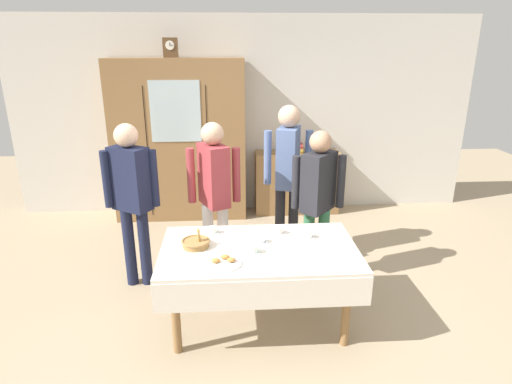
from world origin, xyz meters
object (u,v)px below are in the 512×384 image
Objects in this scene: tea_cup_mid_right at (254,250)px; pastry_plate at (224,262)px; bookshelf_low at (297,182)px; tea_cup_near_left at (261,240)px; bread_basket at (196,243)px; wall_cabinet at (179,141)px; person_near_right_end at (288,168)px; mantel_clock at (170,48)px; person_behind_table_left at (318,194)px; person_behind_table_right at (131,191)px; book_stack at (298,148)px; spoon_near_left at (283,245)px; tea_cup_mid_left at (212,230)px; dining_table at (259,261)px; tea_cup_back_edge at (308,235)px; spoon_back_edge at (313,264)px; person_beside_shelf at (214,187)px; tea_cup_center at (279,231)px.

tea_cup_mid_right reaches higher than pastry_plate.
bookshelf_low reaches higher than tea_cup_near_left.
tea_cup_near_left is 0.54m from bread_basket.
person_near_right_end is at bearing -46.06° from wall_cabinet.
bookshelf_low is 2.82m from tea_cup_mid_right.
mantel_clock is 2.77m from person_behind_table_left.
person_behind_table_right is at bearing -163.04° from person_near_right_end.
bookshelf_low is at bearing 1.78° from wall_cabinet.
spoon_near_left is (-0.52, -2.58, -0.21)m from book_stack.
pastry_plate is (0.10, -0.56, -0.02)m from tea_cup_mid_left.
tea_cup_near_left is (0.02, 0.13, 0.13)m from dining_table.
tea_cup_mid_left is 0.66m from spoon_near_left.
tea_cup_back_edge is (-0.29, -2.44, 0.31)m from bookshelf_low.
wall_cabinet is at bearing 119.21° from tea_cup_back_edge.
spoon_near_left and spoon_back_edge have the same top height.
bookshelf_low is at bearing 78.58° from spoon_near_left.
spoon_near_left is at bearing -101.42° from book_stack.
bookshelf_low is at bearing 70.42° from pastry_plate.
mantel_clock is 0.15× the size of person_behind_table_left.
wall_cabinet is at bearing 107.80° from tea_cup_mid_right.
tea_cup_mid_right is at bearing -111.20° from tea_cup_near_left.
tea_cup_near_left is at bearing -68.68° from mantel_clock.
mantel_clock is at bearing 119.94° from tea_cup_back_edge.
person_behind_table_left reaches higher than pastry_plate.
mantel_clock is at bearing 134.81° from person_near_right_end.
bookshelf_low is at bearing 74.30° from tea_cup_near_left.
person_beside_shelf reaches higher than pastry_plate.
person_behind_table_left is at bearing 45.08° from tea_cup_center.
dining_table is 0.55m from bread_basket.
person_behind_table_left is (0.23, -0.51, -0.12)m from person_near_right_end.
tea_cup_mid_right is at bearing -106.09° from bookshelf_low.
tea_cup_center is 0.84m from person_beside_shelf.
spoon_back_edge is (-0.33, -2.91, -0.21)m from book_stack.
tea_cup_near_left is 0.87m from person_behind_table_left.
tea_cup_back_edge is at bearing -96.74° from book_stack.
book_stack is 0.95× the size of bread_basket.
mantel_clock is at bearing 82.90° from person_behind_table_right.
dining_table is at bearing -66.00° from person_beside_shelf.
person_behind_table_left is (0.60, 0.60, 0.19)m from tea_cup_near_left.
mantel_clock is 1.85× the size of tea_cup_back_edge.
person_near_right_end reaches higher than bread_basket.
tea_cup_mid_left is at bearing 154.85° from spoon_near_left.
bookshelf_low is at bearing 83.26° from tea_cup_back_edge.
person_beside_shelf reaches higher than tea_cup_near_left.
person_near_right_end is (-0.33, -1.39, 0.12)m from book_stack.
mantel_clock reaches higher than tea_cup_back_edge.
tea_cup_mid_right is at bearing -152.68° from tea_cup_back_edge.
tea_cup_mid_left is at bearing 130.58° from tea_cup_mid_right.
pastry_plate is at bearing -133.97° from person_behind_table_left.
mantel_clock reaches higher than tea_cup_center.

